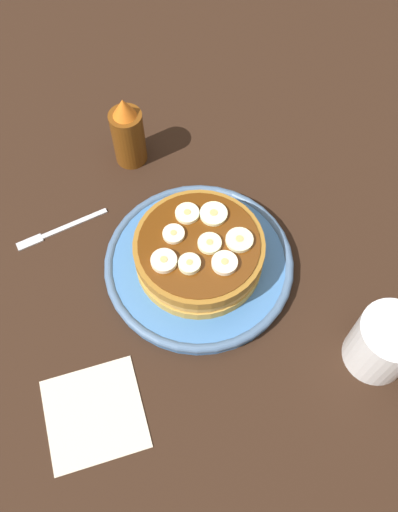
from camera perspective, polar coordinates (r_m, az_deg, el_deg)
The scene contains 15 objects.
ground_plane at distance 71.03cm, azimuth 0.00°, elevation -1.81°, with size 140.00×140.00×3.00cm, color black.
plate at distance 68.75cm, azimuth 0.00°, elevation -0.82°, with size 24.61×24.61×2.00cm.
pancake_stack at distance 66.19cm, azimuth 0.06°, elevation 0.37°, with size 16.96×16.44×4.68cm.
banana_slice_0 at distance 63.92cm, azimuth 1.15°, elevation 1.35°, with size 2.93×2.93×0.77cm.
banana_slice_1 at distance 62.41cm, azimuth -1.03°, elevation -0.88°, with size 2.70×2.70×0.97cm.
banana_slice_2 at distance 64.68cm, azimuth -2.76°, elevation 2.37°, with size 2.73×2.73×0.75cm.
banana_slice_3 at distance 64.33cm, azimuth 4.38°, elevation 1.71°, with size 3.40×3.40×0.77cm.
banana_slice_4 at distance 62.55cm, azimuth 2.78°, elevation -0.79°, with size 3.13×3.13×0.93cm.
banana_slice_5 at distance 62.90cm, azimuth -3.96°, elevation -0.33°, with size 3.17×3.17×0.92cm.
banana_slice_6 at distance 66.24cm, azimuth 1.59°, elevation 4.55°, with size 3.49×3.49×0.73cm.
banana_slice_7 at distance 66.26cm, azimuth -1.28°, elevation 4.60°, with size 3.04×3.04×0.75cm.
coffee_mug at distance 64.53cm, azimuth 19.55°, elevation -8.66°, with size 10.72×7.50×8.43cm.
napkin at distance 64.03cm, azimuth -11.23°, elevation -16.33°, with size 11.00×11.00×0.30cm, color beige.
fork at distance 74.88cm, azimuth -15.10°, elevation 2.68°, with size 13.04×2.08×0.50cm.
syrup_bottle at distance 76.94cm, azimuth -7.68°, elevation 12.97°, with size 4.68×4.68×11.54cm.
Camera 1 is at (-17.68, -27.56, 61.53)cm, focal length 37.04 mm.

